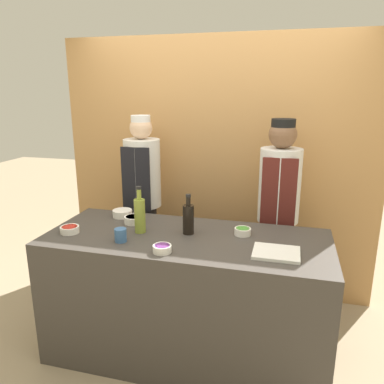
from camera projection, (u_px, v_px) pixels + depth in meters
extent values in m
plane|color=tan|center=(187.00, 351.00, 2.86)|extent=(14.00, 14.00, 0.00)
cube|color=#B7844C|center=(217.00, 169.00, 3.57)|extent=(2.93, 0.18, 2.40)
cube|color=#3D3833|center=(186.00, 296.00, 2.74)|extent=(1.99, 0.82, 0.94)
cylinder|color=white|center=(134.00, 220.00, 2.87)|extent=(0.15, 0.15, 0.05)
cylinder|color=brown|center=(134.00, 217.00, 2.87)|extent=(0.12, 0.12, 0.02)
cylinder|color=white|center=(70.00, 230.00, 2.68)|extent=(0.13, 0.13, 0.05)
cylinder|color=red|center=(70.00, 227.00, 2.67)|extent=(0.11, 0.11, 0.01)
cylinder|color=white|center=(162.00, 249.00, 2.36)|extent=(0.12, 0.12, 0.05)
cylinder|color=#703384|center=(162.00, 246.00, 2.35)|extent=(0.10, 0.10, 0.01)
cylinder|color=white|center=(243.00, 231.00, 2.64)|extent=(0.12, 0.12, 0.05)
cylinder|color=green|center=(243.00, 229.00, 2.63)|extent=(0.10, 0.10, 0.02)
cylinder|color=white|center=(122.00, 213.00, 3.02)|extent=(0.16, 0.16, 0.06)
cylinder|color=silver|center=(122.00, 211.00, 3.01)|extent=(0.13, 0.13, 0.02)
cube|color=white|center=(276.00, 253.00, 2.33)|extent=(0.29, 0.24, 0.02)
cylinder|color=black|center=(189.00, 220.00, 2.64)|extent=(0.08, 0.08, 0.21)
cylinder|color=black|center=(189.00, 201.00, 2.61)|extent=(0.03, 0.03, 0.06)
cylinder|color=black|center=(188.00, 196.00, 2.60)|extent=(0.04, 0.04, 0.02)
cylinder|color=olive|center=(140.00, 216.00, 2.66)|extent=(0.08, 0.08, 0.24)
cylinder|color=olive|center=(139.00, 194.00, 2.62)|extent=(0.03, 0.03, 0.07)
cylinder|color=black|center=(139.00, 188.00, 2.61)|extent=(0.04, 0.04, 0.02)
cylinder|color=#386093|center=(121.00, 235.00, 2.52)|extent=(0.08, 0.08, 0.09)
cylinder|color=#28282D|center=(145.00, 251.00, 3.54)|extent=(0.23, 0.23, 0.91)
cylinder|color=silver|center=(143.00, 173.00, 3.34)|extent=(0.32, 0.32, 0.60)
cube|color=black|center=(136.00, 179.00, 3.21)|extent=(0.26, 0.02, 0.56)
sphere|color=beige|center=(141.00, 128.00, 3.24)|extent=(0.20, 0.20, 0.20)
cylinder|color=white|center=(141.00, 119.00, 3.22)|extent=(0.17, 0.17, 0.07)
cylinder|color=#28282D|center=(274.00, 268.00, 3.25)|extent=(0.24, 0.24, 0.87)
cylinder|color=silver|center=(280.00, 185.00, 3.06)|extent=(0.34, 0.34, 0.61)
cube|color=#561E19|center=(279.00, 193.00, 2.91)|extent=(0.27, 0.02, 0.56)
sphere|color=brown|center=(283.00, 134.00, 2.95)|extent=(0.22, 0.22, 0.22)
cylinder|color=black|center=(284.00, 124.00, 2.92)|extent=(0.19, 0.19, 0.08)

